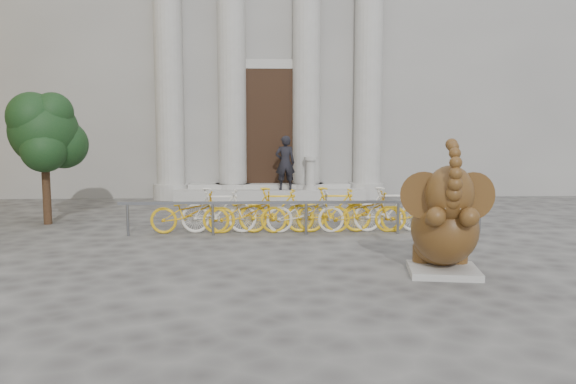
{
  "coord_description": "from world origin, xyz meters",
  "views": [
    {
      "loc": [
        -0.22,
        -8.5,
        2.26
      ],
      "look_at": [
        0.25,
        1.85,
        1.1
      ],
      "focal_mm": 35.0,
      "sensor_mm": 36.0,
      "label": 1
    }
  ],
  "objects_px": {
    "tree": "(45,133)",
    "pedestrian": "(285,163)",
    "bike_rack": "(305,210)",
    "elephant_statue": "(445,226)"
  },
  "relations": [
    {
      "from": "tree",
      "to": "pedestrian",
      "type": "relative_size",
      "value": 1.83
    },
    {
      "from": "elephant_statue",
      "to": "pedestrian",
      "type": "distance_m",
      "value": 9.35
    },
    {
      "from": "bike_rack",
      "to": "pedestrian",
      "type": "height_order",
      "value": "pedestrian"
    },
    {
      "from": "elephant_statue",
      "to": "tree",
      "type": "distance_m",
      "value": 9.51
    },
    {
      "from": "bike_rack",
      "to": "pedestrian",
      "type": "relative_size",
      "value": 4.69
    },
    {
      "from": "tree",
      "to": "pedestrian",
      "type": "xyz_separation_m",
      "value": [
        5.82,
        4.06,
        -0.96
      ]
    },
    {
      "from": "bike_rack",
      "to": "tree",
      "type": "relative_size",
      "value": 2.57
    },
    {
      "from": "pedestrian",
      "to": "elephant_statue",
      "type": "bearing_deg",
      "value": 98.1
    },
    {
      "from": "pedestrian",
      "to": "tree",
      "type": "bearing_deg",
      "value": 29.87
    },
    {
      "from": "tree",
      "to": "pedestrian",
      "type": "distance_m",
      "value": 7.16
    }
  ]
}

